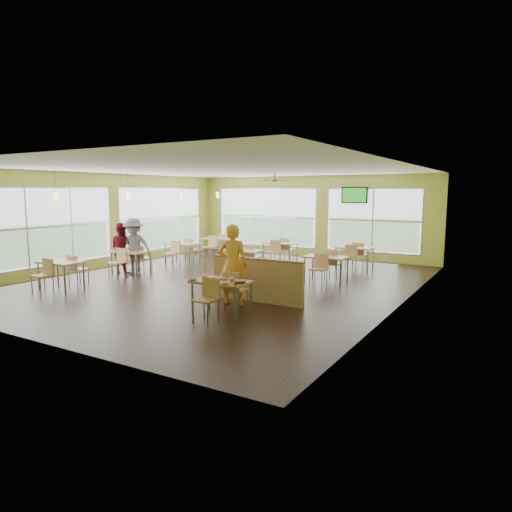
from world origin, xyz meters
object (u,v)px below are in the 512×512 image
(main_table, at_px, (221,286))
(food_basket, at_px, (240,282))
(man_plaid, at_px, (233,265))
(half_wall_divider, at_px, (257,280))

(main_table, xyz_separation_m, food_basket, (0.48, -0.03, 0.15))
(main_table, bearing_deg, man_plaid, 109.71)
(main_table, xyz_separation_m, man_plaid, (-0.34, 0.94, 0.30))
(man_plaid, xyz_separation_m, food_basket, (0.81, -0.97, -0.15))
(main_table, bearing_deg, food_basket, -3.78)
(main_table, height_order, food_basket, main_table)
(main_table, relative_size, food_basket, 6.18)
(half_wall_divider, relative_size, man_plaid, 1.29)
(main_table, height_order, man_plaid, man_plaid)
(main_table, relative_size, man_plaid, 0.82)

